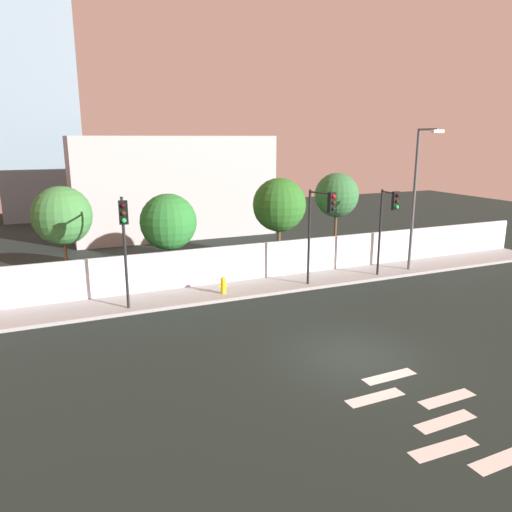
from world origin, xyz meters
TOP-DOWN VIEW (x-y plane):
  - ground_plane at (0.00, 0.00)m, footprint 80.00×80.00m
  - sidewalk at (0.00, 8.20)m, footprint 36.00×2.40m
  - perimeter_wall at (0.00, 9.49)m, footprint 36.00×0.18m
  - crosswalk_marking at (-0.17, -3.67)m, footprint 3.64×4.74m
  - traffic_light_left at (2.62, 6.81)m, footprint 0.59×1.62m
  - traffic_light_center at (6.59, 6.96)m, footprint 0.34×1.33m
  - traffic_light_right at (-6.27, 6.87)m, footprint 0.38×1.51m
  - street_lamp_curbside at (8.80, 7.55)m, footprint 0.62×1.70m
  - fire_hydrant at (-1.88, 7.77)m, footprint 0.44×0.26m
  - roadside_tree_leftmost at (-8.38, 10.42)m, footprint 2.59×2.59m
  - roadside_tree_midleft at (-3.67, 10.42)m, footprint 2.72×2.72m
  - roadside_tree_midright at (2.25, 10.42)m, footprint 2.81×2.81m
  - roadside_tree_rightmost at (5.76, 10.42)m, footprint 2.42×2.42m
  - low_building_distant at (-0.23, 23.49)m, footprint 14.31×6.00m
  - tower_on_skyline at (-8.92, 35.49)m, footprint 6.82×5.00m

SIDE VIEW (x-z plane):
  - ground_plane at x=0.00m, z-range 0.00..0.00m
  - crosswalk_marking at x=-0.17m, z-range 0.00..0.01m
  - sidewalk at x=0.00m, z-range 0.00..0.15m
  - fire_hydrant at x=-1.88m, z-range 0.18..0.97m
  - perimeter_wall at x=0.00m, z-range 0.15..1.95m
  - roadside_tree_midleft at x=-3.67m, z-range 0.90..5.45m
  - traffic_light_center at x=6.59m, z-range 1.18..5.62m
  - traffic_light_left at x=2.62m, z-range 1.22..5.83m
  - traffic_light_right at x=-6.27m, z-range 1.23..5.91m
  - low_building_distant at x=-0.23m, z-range 0.00..7.23m
  - roadside_tree_midright at x=2.25m, z-range 1.13..6.23m
  - roadside_tree_leftmost at x=-8.38m, z-range 1.24..6.33m
  - roadside_tree_rightmost at x=5.76m, z-range 1.40..6.66m
  - street_lamp_curbside at x=8.80m, z-range 0.75..8.17m
  - tower_on_skyline at x=-8.92m, z-range 0.00..22.37m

